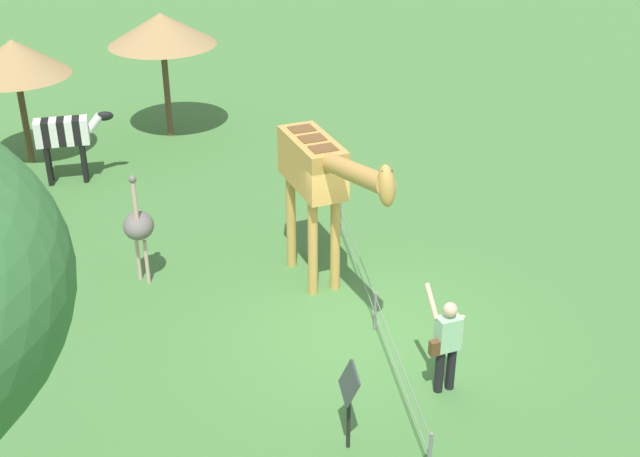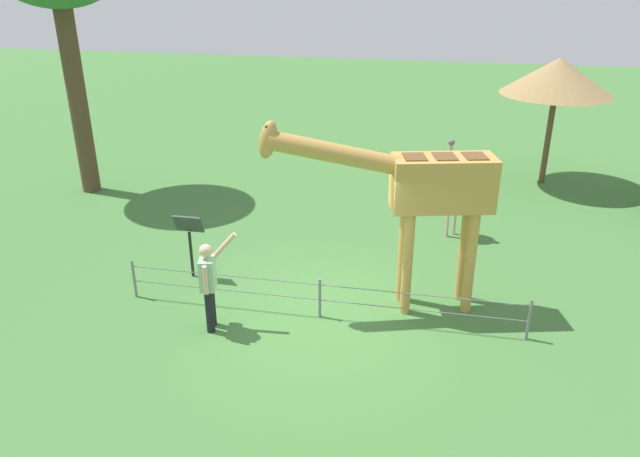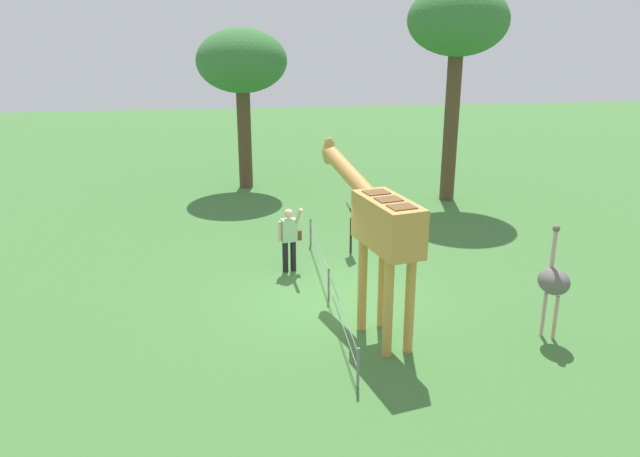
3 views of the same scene
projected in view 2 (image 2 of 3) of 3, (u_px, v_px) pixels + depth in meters
name	position (u px, v px, depth m)	size (l,w,h in m)	color
ground_plane	(321.00, 312.00, 10.82)	(60.00, 60.00, 0.00)	#427538
giraffe	(422.00, 189.00, 10.14)	(3.94, 1.41, 3.48)	#C69347
visitor	(209.00, 281.00, 10.02)	(0.63, 0.57, 1.72)	black
ostrich	(454.00, 187.00, 13.38)	(0.70, 0.56, 2.25)	#CC9E93
shade_hut_far	(558.00, 77.00, 15.92)	(2.91, 2.91, 3.44)	brown
info_sign	(189.00, 232.00, 11.69)	(0.56, 0.21, 1.32)	black
wire_fence	(320.00, 297.00, 10.54)	(7.05, 0.05, 0.75)	slate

